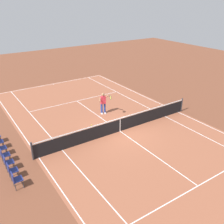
# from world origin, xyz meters

# --- Properties ---
(ground_plane) EXTENTS (60.00, 60.00, 0.00)m
(ground_plane) POSITION_xyz_m (0.00, 0.00, 0.00)
(ground_plane) COLOR brown
(court_slab) EXTENTS (24.20, 11.40, 0.00)m
(court_slab) POSITION_xyz_m (0.00, 0.00, 0.00)
(court_slab) COLOR #935138
(court_slab) RESTS_ON ground_plane
(court_line_markings) EXTENTS (23.85, 11.05, 0.01)m
(court_line_markings) POSITION_xyz_m (0.00, 0.00, 0.00)
(court_line_markings) COLOR white
(court_line_markings) RESTS_ON ground_plane
(tennis_net) EXTENTS (0.10, 11.70, 1.08)m
(tennis_net) POSITION_xyz_m (0.00, 0.00, 0.49)
(tennis_net) COLOR #2D2D33
(tennis_net) RESTS_ON ground_plane
(tennis_player_near) EXTENTS (1.16, 0.75, 1.70)m
(tennis_player_near) POSITION_xyz_m (2.98, -0.57, 0.93)
(tennis_player_near) COLOR navy
(tennis_player_near) RESTS_ON ground_plane
(tennis_ball) EXTENTS (0.07, 0.07, 0.07)m
(tennis_ball) POSITION_xyz_m (1.76, 1.18, 0.03)
(tennis_ball) COLOR #CCE01E
(tennis_ball) RESTS_ON ground_plane
(spectator_chair_0) EXTENTS (0.44, 0.44, 0.88)m
(spectator_chair_0) POSITION_xyz_m (-1.81, 7.14, 0.52)
(spectator_chair_0) COLOR #38383D
(spectator_chair_0) RESTS_ON ground_plane
(spectator_chair_1) EXTENTS (0.44, 0.44, 0.88)m
(spectator_chair_1) POSITION_xyz_m (-1.01, 7.14, 0.52)
(spectator_chair_1) COLOR #38383D
(spectator_chair_1) RESTS_ON ground_plane
(spectator_chair_2) EXTENTS (0.44, 0.44, 0.88)m
(spectator_chair_2) POSITION_xyz_m (-0.22, 7.14, 0.52)
(spectator_chair_2) COLOR #38383D
(spectator_chair_2) RESTS_ON ground_plane
(spectator_chair_3) EXTENTS (0.44, 0.44, 0.88)m
(spectator_chair_3) POSITION_xyz_m (0.58, 7.14, 0.52)
(spectator_chair_3) COLOR #38383D
(spectator_chair_3) RESTS_ON ground_plane
(spectator_chair_4) EXTENTS (0.44, 0.44, 0.88)m
(spectator_chair_4) POSITION_xyz_m (1.37, 7.14, 0.52)
(spectator_chair_4) COLOR #38383D
(spectator_chair_4) RESTS_ON ground_plane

